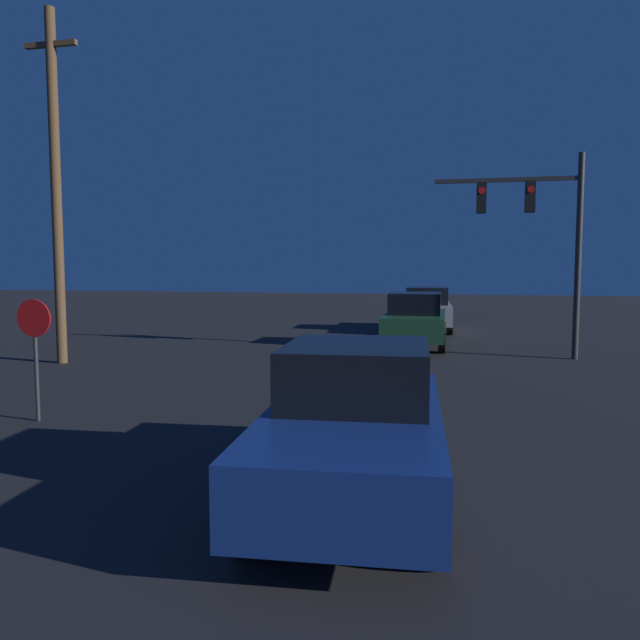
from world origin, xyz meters
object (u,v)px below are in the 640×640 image
at_px(car_mid, 415,320).
at_px(car_far, 427,309).
at_px(car_near, 355,425).
at_px(utility_pole, 56,184).
at_px(traffic_signal_mast, 541,224).
at_px(stop_sign, 35,337).

relative_size(car_mid, car_far, 0.99).
bearing_deg(car_mid, car_far, 87.72).
relative_size(car_near, utility_pole, 0.49).
bearing_deg(traffic_signal_mast, utility_pole, -163.29).
height_order(car_near, utility_pole, utility_pole).
distance_m(car_mid, stop_sign, 12.95).
height_order(car_near, car_mid, same).
height_order(car_far, traffic_signal_mast, traffic_signal_mast).
xyz_separation_m(car_far, utility_pole, (-9.54, -10.92, 4.07)).
distance_m(car_far, utility_pole, 15.06).
bearing_deg(stop_sign, traffic_signal_mast, 45.92).
height_order(traffic_signal_mast, stop_sign, traffic_signal_mast).
bearing_deg(car_mid, car_near, -89.94).
height_order(car_mid, stop_sign, stop_sign).
bearing_deg(traffic_signal_mast, stop_sign, -134.08).
xyz_separation_m(car_mid, car_far, (0.10, 5.23, 0.00)).
distance_m(car_mid, car_far, 5.23).
xyz_separation_m(traffic_signal_mast, utility_pole, (-13.16, -3.95, 1.02)).
bearing_deg(car_near, car_mid, -92.90).
xyz_separation_m(car_mid, stop_sign, (-5.79, -11.56, 0.60)).
relative_size(car_far, stop_sign, 2.18).
distance_m(car_near, car_mid, 13.98).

